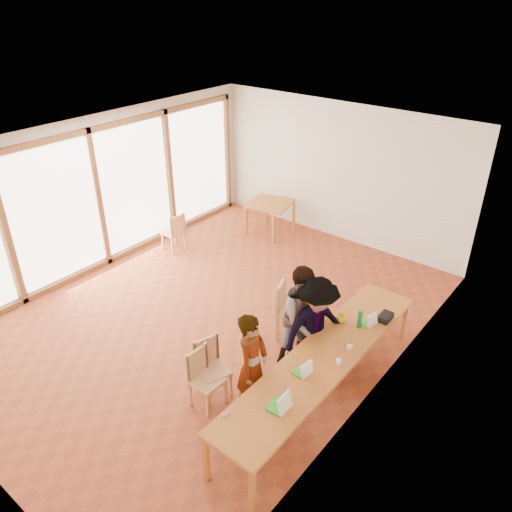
{
  "coord_description": "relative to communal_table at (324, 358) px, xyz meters",
  "views": [
    {
      "loc": [
        5.01,
        -5.08,
        5.16
      ],
      "look_at": [
        0.48,
        0.59,
        1.1
      ],
      "focal_mm": 35.0,
      "sensor_mm": 36.0,
      "label": 1
    }
  ],
  "objects": [
    {
      "name": "pink_phone",
      "position": [
        -0.34,
        -1.59,
        0.05
      ],
      "size": [
        0.05,
        0.1,
        0.01
      ],
      "primitive_type": "cube",
      "color": "#DF5071",
      "rests_on": "communal_table"
    },
    {
      "name": "green_bottle",
      "position": [
        0.06,
        0.85,
        0.19
      ],
      "size": [
        0.07,
        0.07,
        0.28
      ],
      "primitive_type": "cylinder",
      "color": "#187736",
      "rests_on": "communal_table"
    },
    {
      "name": "wall_back",
      "position": [
        -2.5,
        4.48,
        0.8
      ],
      "size": [
        6.0,
        0.1,
        3.0
      ],
      "primitive_type": "cube",
      "color": "silver",
      "rests_on": "ground"
    },
    {
      "name": "person_far",
      "position": [
        -0.37,
        0.37,
        0.11
      ],
      "size": [
        0.95,
        1.2,
        1.62
      ],
      "primitive_type": "imported",
      "rotation": [
        0.0,
        0.0,
        1.19
      ],
      "color": "gray",
      "rests_on": "ground"
    },
    {
      "name": "wall_right",
      "position": [
        0.5,
        0.48,
        0.8
      ],
      "size": [
        0.1,
        8.0,
        3.0
      ],
      "primitive_type": "cube",
      "color": "silver",
      "rests_on": "ground"
    },
    {
      "name": "communal_table",
      "position": [
        0.0,
        0.0,
        0.0
      ],
      "size": [
        0.8,
        4.0,
        0.75
      ],
      "color": "orange",
      "rests_on": "ground"
    },
    {
      "name": "laptop_far",
      "position": [
        0.14,
        1.01,
        0.1
      ],
      "size": [
        0.24,
        0.26,
        0.19
      ],
      "rotation": [
        0.0,
        0.0,
        -0.23
      ],
      "color": "green",
      "rests_on": "communal_table"
    },
    {
      "name": "side_table",
      "position": [
        -3.7,
        3.68,
        -0.03
      ],
      "size": [
        0.9,
        0.9,
        0.75
      ],
      "rotation": [
        0.0,
        0.0,
        0.25
      ],
      "color": "orange",
      "rests_on": "ground"
    },
    {
      "name": "condiment_cup",
      "position": [
        0.2,
        0.33,
        0.08
      ],
      "size": [
        0.08,
        0.08,
        0.06
      ],
      "primitive_type": "cylinder",
      "color": "white",
      "rests_on": "communal_table"
    },
    {
      "name": "ceiling",
      "position": [
        -2.5,
        0.48,
        2.32
      ],
      "size": [
        6.0,
        8.0,
        0.04
      ],
      "primitive_type": "cube",
      "color": "white",
      "rests_on": "wall_back"
    },
    {
      "name": "clear_glass",
      "position": [
        0.24,
        -0.04,
        0.09
      ],
      "size": [
        0.07,
        0.07,
        0.09
      ],
      "primitive_type": "cylinder",
      "color": "silver",
      "rests_on": "communal_table"
    },
    {
      "name": "person_near",
      "position": [
        -0.61,
        -0.76,
        0.07
      ],
      "size": [
        0.5,
        0.64,
        1.54
      ],
      "primitive_type": "imported",
      "rotation": [
        0.0,
        0.0,
        1.82
      ],
      "color": "gray",
      "rests_on": "ground"
    },
    {
      "name": "laptop_near",
      "position": [
        0.1,
        -1.11,
        0.11
      ],
      "size": [
        0.24,
        0.28,
        0.22
      ],
      "rotation": [
        0.0,
        0.0,
        0.04
      ],
      "color": "green",
      "rests_on": "communal_table"
    },
    {
      "name": "chair_far",
      "position": [
        -1.22,
        0.85,
        -0.1
      ],
      "size": [
        0.59,
        0.59,
        0.52
      ],
      "rotation": [
        0.0,
        0.0,
        0.35
      ],
      "color": "#E3A771",
      "rests_on": "ground"
    },
    {
      "name": "ground",
      "position": [
        -2.5,
        0.48,
        -0.7
      ],
      "size": [
        8.0,
        8.0,
        0.0
      ],
      "primitive_type": "plane",
      "color": "brown",
      "rests_on": "ground"
    },
    {
      "name": "chair_spare",
      "position": [
        -4.74,
        1.74,
        -0.18
      ],
      "size": [
        0.43,
        0.43,
        0.45
      ],
      "rotation": [
        0.0,
        0.0,
        3.05
      ],
      "color": "#E3A771",
      "rests_on": "ground"
    },
    {
      "name": "window_wall",
      "position": [
        -5.46,
        0.48,
        0.8
      ],
      "size": [
        0.1,
        8.0,
        3.0
      ],
      "primitive_type": "cube",
      "color": "white",
      "rests_on": "ground"
    },
    {
      "name": "chair_mid",
      "position": [
        -1.31,
        -0.85,
        -0.17
      ],
      "size": [
        0.51,
        0.51,
        0.46
      ],
      "rotation": [
        0.0,
        0.0,
        -0.31
      ],
      "color": "#E3A771",
      "rests_on": "ground"
    },
    {
      "name": "yellow_mug",
      "position": [
        -0.21,
        0.8,
        0.1
      ],
      "size": [
        0.17,
        0.17,
        0.11
      ],
      "primitive_type": "imported",
      "rotation": [
        0.0,
        0.0,
        0.23
      ],
      "color": "yellow",
      "rests_on": "communal_table"
    },
    {
      "name": "person_mid",
      "position": [
        -0.63,
        0.45,
        0.13
      ],
      "size": [
        0.88,
        0.98,
        1.66
      ],
      "primitive_type": "imported",
      "rotation": [
        0.0,
        0.0,
        1.2
      ],
      "color": "gray",
      "rests_on": "ground"
    },
    {
      "name": "chair_empty",
      "position": [
        -0.78,
        0.95,
        -0.18
      ],
      "size": [
        0.41,
        0.41,
        0.45
      ],
      "rotation": [
        0.0,
        0.0,
        -0.05
      ],
      "color": "#E3A771",
      "rests_on": "ground"
    },
    {
      "name": "laptop_mid",
      "position": [
        -0.02,
        -0.45,
        0.1
      ],
      "size": [
        0.23,
        0.25,
        0.19
      ],
      "rotation": [
        0.0,
        0.0,
        -0.17
      ],
      "color": "green",
      "rests_on": "communal_table"
    },
    {
      "name": "chair_near",
      "position": [
        -1.25,
        -1.07,
        -0.18
      ],
      "size": [
        0.41,
        0.41,
        0.45
      ],
      "rotation": [
        0.0,
        0.0,
        -0.02
      ],
      "color": "#E3A771",
      "rests_on": "ground"
    },
    {
      "name": "black_pouch",
      "position": [
        0.28,
        1.25,
        0.09
      ],
      "size": [
        0.16,
        0.26,
        0.09
      ],
      "primitive_type": "cube",
      "color": "black",
      "rests_on": "communal_table"
    }
  ]
}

